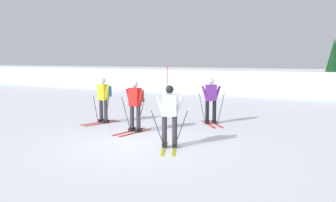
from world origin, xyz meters
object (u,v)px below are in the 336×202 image
(skier_purple, at_px, (211,100))
(skier_red, at_px, (135,103))
(skier_yellow, at_px, (104,98))
(conifer_far_left, at_px, (333,64))
(skier_white, at_px, (170,113))
(trail_marker_pole, at_px, (167,82))

(skier_purple, bearing_deg, skier_red, -122.96)
(skier_red, bearing_deg, skier_yellow, 157.10)
(skier_red, bearing_deg, conifer_far_left, 71.32)
(skier_red, xyz_separation_m, skier_white, (2.02, -1.35, -0.00))
(skier_white, bearing_deg, trail_marker_pole, 118.96)
(skier_white, relative_size, conifer_far_left, 0.47)
(skier_purple, height_order, conifer_far_left, conifer_far_left)
(skier_red, relative_size, skier_purple, 1.00)
(skier_red, distance_m, trail_marker_pole, 10.03)
(skier_purple, distance_m, conifer_far_left, 12.56)
(skier_purple, xyz_separation_m, skier_white, (0.35, -3.92, 0.04))
(skier_white, bearing_deg, skier_purple, 95.13)
(skier_purple, relative_size, trail_marker_pole, 0.85)
(trail_marker_pole, distance_m, conifer_far_left, 10.37)
(conifer_far_left, bearing_deg, trail_marker_pole, -148.60)
(skier_white, xyz_separation_m, trail_marker_pole, (-5.87, 10.61, 0.06))
(skier_yellow, distance_m, skier_red, 2.18)
(conifer_far_left, bearing_deg, skier_yellow, -116.77)
(skier_purple, xyz_separation_m, trail_marker_pole, (-5.52, 6.69, 0.10))
(skier_purple, bearing_deg, skier_white, -84.87)
(skier_white, height_order, conifer_far_left, conifer_far_left)
(trail_marker_pole, xyz_separation_m, conifer_far_left, (8.80, 5.37, 1.07))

